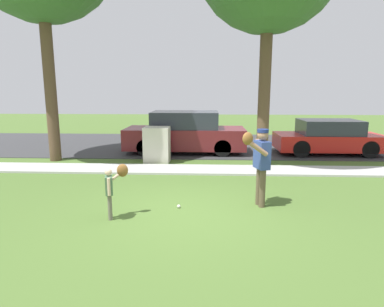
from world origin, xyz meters
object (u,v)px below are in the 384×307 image
(person_adult, at_px, (260,159))
(person_child, at_px, (113,184))
(parked_suv_maroon, at_px, (185,133))
(utility_cabinet, at_px, (157,145))
(baseball, at_px, (179,206))
(parked_hatchback_red, at_px, (328,138))

(person_adult, relative_size, person_child, 1.59)
(person_adult, relative_size, parked_suv_maroon, 0.36)
(person_adult, bearing_deg, utility_cabinet, -72.79)
(baseball, bearing_deg, parked_hatchback_red, 49.71)
(person_adult, xyz_separation_m, parked_suv_maroon, (-2.01, 6.14, -0.26))
(parked_suv_maroon, bearing_deg, person_child, -97.67)
(person_child, relative_size, utility_cabinet, 0.86)
(person_child, height_order, parked_hatchback_red, parked_hatchback_red)
(person_adult, height_order, person_child, person_adult)
(person_adult, xyz_separation_m, utility_cabinet, (-2.86, 4.30, -0.44))
(parked_suv_maroon, height_order, parked_hatchback_red, parked_suv_maroon)
(parked_hatchback_red, bearing_deg, utility_cabinet, -164.74)
(person_adult, relative_size, baseball, 22.67)
(utility_cabinet, bearing_deg, baseball, -75.82)
(person_adult, xyz_separation_m, parked_hatchback_red, (3.58, 6.06, -0.39))
(person_child, bearing_deg, utility_cabinet, 72.61)
(person_child, xyz_separation_m, baseball, (1.22, 0.61, -0.65))
(baseball, height_order, utility_cabinet, utility_cabinet)
(baseball, relative_size, parked_hatchback_red, 0.02)
(parked_suv_maroon, bearing_deg, baseball, -87.42)
(utility_cabinet, distance_m, parked_suv_maroon, 2.03)
(parked_hatchback_red, bearing_deg, person_child, -133.55)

